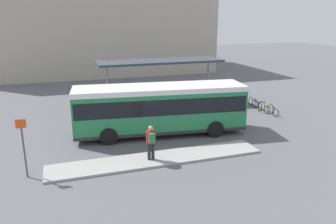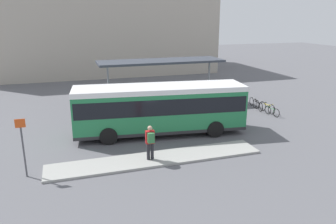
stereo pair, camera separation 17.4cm
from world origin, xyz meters
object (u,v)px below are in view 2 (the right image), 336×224
Objects in this scene: city_bus at (160,106)px; pedestrian_waiting at (150,141)px; bicycle_green at (272,111)px; potted_planter_near_shelter at (176,104)px; platform_sign at (23,145)px; bicycle_black at (258,105)px; potted_planter_far_side at (225,101)px; bicycle_white at (254,103)px; bicycle_yellow at (267,108)px.

pedestrian_waiting is at bearing -106.43° from city_bus.
bicycle_green is 1.25× the size of potted_planter_near_shelter.
city_bus is 3.81× the size of platform_sign.
potted_planter_far_side is at bearing -108.86° from bicycle_black.
pedestrian_waiting is 11.46m from potted_planter_far_side.
bicycle_green is at bearing 14.65° from city_bus.
bicycle_black is 1.01× the size of bicycle_white.
platform_sign is at bearing -141.41° from potted_planter_near_shelter.
potted_planter_near_shelter reaches higher than bicycle_green.
bicycle_white is 6.59m from potted_planter_near_shelter.
bicycle_black is at bearing 25.06° from city_bus.
platform_sign reaches higher than bicycle_black.
bicycle_yellow is at bearing -171.27° from bicycle_white.
bicycle_white is 0.61× the size of platform_sign.
bicycle_yellow is at bearing -37.65° from potted_planter_far_side.
potted_planter_far_side reaches higher than potted_planter_near_shelter.
potted_planter_far_side is (4.01, -0.38, 0.03)m from potted_planter_near_shelter.
bicycle_yellow is 1.70m from bicycle_white.
bicycle_white is at bearing -10.08° from bicycle_green.
city_bus reaches higher than bicycle_yellow.
city_bus is 8.34× the size of potted_planter_far_side.
potted_planter_near_shelter is 0.95× the size of potted_planter_far_side.
bicycle_green is 0.54× the size of platform_sign.
city_bus is 5.90× the size of pedestrian_waiting.
bicycle_white is (-0.06, 1.70, -0.02)m from bicycle_yellow.
bicycle_yellow is 1.04× the size of bicycle_black.
potted_planter_far_side reaches higher than bicycle_green.
pedestrian_waiting is 1.50× the size of potted_planter_near_shelter.
bicycle_black is at bearing -168.85° from bicycle_yellow.
potted_planter_far_side is at bearing -5.37° from potted_planter_near_shelter.
bicycle_yellow is (10.87, 5.92, -0.77)m from pedestrian_waiting.
city_bus is 6.24× the size of bicycle_black.
pedestrian_waiting is (-1.66, -3.84, -0.65)m from city_bus.
potted_planter_near_shelter is at bearing -96.02° from bicycle_black.
city_bus reaches higher than potted_planter_far_side.
potted_planter_far_side is (6.61, 4.09, -1.15)m from city_bus.
bicycle_yellow is at bearing -59.49° from pedestrian_waiting.
potted_planter_far_side is (-2.60, 2.01, 0.27)m from bicycle_yellow.
bicycle_black is (-0.27, 0.85, -0.01)m from bicycle_yellow.
pedestrian_waiting reaches higher than bicycle_yellow.
bicycle_yellow is 1.47× the size of potted_planter_near_shelter.
bicycle_black is 17.77m from platform_sign.
potted_planter_far_side reaches higher than bicycle_white.
potted_planter_far_side is at bearing -134.28° from bicycle_yellow.
bicycle_yellow is (0.12, 0.85, 0.05)m from bicycle_green.
platform_sign is at bearing -77.82° from bicycle_yellow.
platform_sign reaches higher than potted_planter_near_shelter.
potted_planter_near_shelter is at bearing 54.81° from bicycle_green.
pedestrian_waiting reaches higher than bicycle_green.
pedestrian_waiting is at bearing -2.12° from platform_sign.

